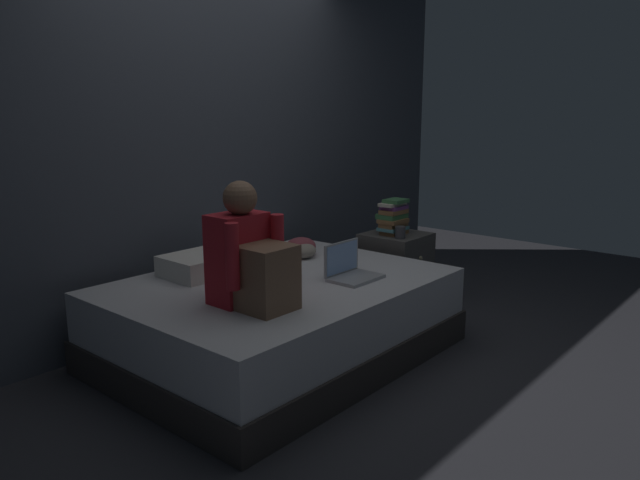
{
  "coord_description": "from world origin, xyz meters",
  "views": [
    {
      "loc": [
        -2.72,
        -2.18,
        1.5
      ],
      "look_at": [
        -0.05,
        0.1,
        0.74
      ],
      "focal_mm": 33.89,
      "sensor_mm": 36.0,
      "label": 1
    }
  ],
  "objects_px": {
    "person_sitting": "(249,259)",
    "book_stack": "(393,217)",
    "nightstand": "(395,269)",
    "mug": "(400,232)",
    "pillow": "(209,263)",
    "laptop": "(350,270)",
    "bed": "(279,318)",
    "clothes_pile": "(302,248)"
  },
  "relations": [
    {
      "from": "person_sitting",
      "to": "book_stack",
      "type": "distance_m",
      "value": 1.72
    },
    {
      "from": "nightstand",
      "to": "mug",
      "type": "relative_size",
      "value": 6.29
    },
    {
      "from": "person_sitting",
      "to": "book_stack",
      "type": "height_order",
      "value": "person_sitting"
    },
    {
      "from": "book_stack",
      "to": "pillow",
      "type": "bearing_deg",
      "value": 163.27
    },
    {
      "from": "nightstand",
      "to": "book_stack",
      "type": "relative_size",
      "value": 2.1
    },
    {
      "from": "pillow",
      "to": "mug",
      "type": "bearing_deg",
      "value": -22.6
    },
    {
      "from": "person_sitting",
      "to": "laptop",
      "type": "relative_size",
      "value": 2.05
    },
    {
      "from": "laptop",
      "to": "bed",
      "type": "bearing_deg",
      "value": 134.37
    },
    {
      "from": "clothes_pile",
      "to": "book_stack",
      "type": "bearing_deg",
      "value": -20.38
    },
    {
      "from": "person_sitting",
      "to": "clothes_pile",
      "type": "bearing_deg",
      "value": 27.87
    },
    {
      "from": "nightstand",
      "to": "book_stack",
      "type": "xyz_separation_m",
      "value": [
        -0.04,
        0.01,
        0.41
      ]
    },
    {
      "from": "mug",
      "to": "nightstand",
      "type": "bearing_deg",
      "value": 42.69
    },
    {
      "from": "bed",
      "to": "book_stack",
      "type": "distance_m",
      "value": 1.34
    },
    {
      "from": "mug",
      "to": "clothes_pile",
      "type": "height_order",
      "value": "mug"
    },
    {
      "from": "pillow",
      "to": "mug",
      "type": "height_order",
      "value": "mug"
    },
    {
      "from": "person_sitting",
      "to": "mug",
      "type": "relative_size",
      "value": 7.28
    },
    {
      "from": "nightstand",
      "to": "pillow",
      "type": "height_order",
      "value": "pillow"
    },
    {
      "from": "laptop",
      "to": "clothes_pile",
      "type": "xyz_separation_m",
      "value": [
        0.22,
        0.6,
        0.01
      ]
    },
    {
      "from": "nightstand",
      "to": "mug",
      "type": "distance_m",
      "value": 0.37
    },
    {
      "from": "nightstand",
      "to": "mug",
      "type": "bearing_deg",
      "value": -137.31
    },
    {
      "from": "book_stack",
      "to": "bed",
      "type": "bearing_deg",
      "value": -179.16
    },
    {
      "from": "pillow",
      "to": "person_sitting",
      "type": "bearing_deg",
      "value": -111.75
    },
    {
      "from": "book_stack",
      "to": "mug",
      "type": "distance_m",
      "value": 0.18
    },
    {
      "from": "pillow",
      "to": "book_stack",
      "type": "relative_size",
      "value": 2.08
    },
    {
      "from": "nightstand",
      "to": "clothes_pile",
      "type": "height_order",
      "value": "clothes_pile"
    },
    {
      "from": "laptop",
      "to": "book_stack",
      "type": "xyz_separation_m",
      "value": [
        0.96,
        0.33,
        0.16
      ]
    },
    {
      "from": "nightstand",
      "to": "person_sitting",
      "type": "xyz_separation_m",
      "value": [
        -1.74,
        -0.23,
        0.45
      ]
    },
    {
      "from": "pillow",
      "to": "mug",
      "type": "xyz_separation_m",
      "value": [
        1.34,
        -0.56,
        0.06
      ]
    },
    {
      "from": "person_sitting",
      "to": "laptop",
      "type": "height_order",
      "value": "person_sitting"
    },
    {
      "from": "nightstand",
      "to": "person_sitting",
      "type": "height_order",
      "value": "person_sitting"
    },
    {
      "from": "person_sitting",
      "to": "clothes_pile",
      "type": "relative_size",
      "value": 2.62
    },
    {
      "from": "person_sitting",
      "to": "clothes_pile",
      "type": "distance_m",
      "value": 1.11
    },
    {
      "from": "mug",
      "to": "pillow",
      "type": "bearing_deg",
      "value": 157.4
    },
    {
      "from": "bed",
      "to": "laptop",
      "type": "height_order",
      "value": "laptop"
    },
    {
      "from": "nightstand",
      "to": "laptop",
      "type": "bearing_deg",
      "value": -162.01
    },
    {
      "from": "pillow",
      "to": "clothes_pile",
      "type": "height_order",
      "value": "same"
    },
    {
      "from": "nightstand",
      "to": "laptop",
      "type": "relative_size",
      "value": 1.77
    },
    {
      "from": "clothes_pile",
      "to": "mug",
      "type": "bearing_deg",
      "value": -31.98
    },
    {
      "from": "pillow",
      "to": "book_stack",
      "type": "xyz_separation_m",
      "value": [
        1.44,
        -0.43,
        0.15
      ]
    },
    {
      "from": "laptop",
      "to": "pillow",
      "type": "bearing_deg",
      "value": 121.99
    },
    {
      "from": "bed",
      "to": "nightstand",
      "type": "bearing_deg",
      "value": 0.51
    },
    {
      "from": "bed",
      "to": "pillow",
      "type": "relative_size",
      "value": 3.57
    }
  ]
}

